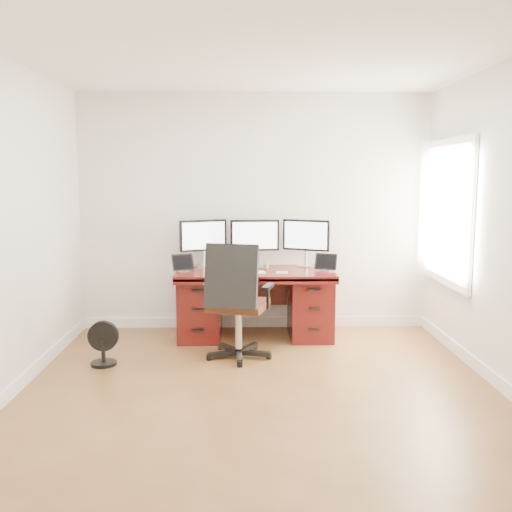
{
  "coord_description": "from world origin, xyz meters",
  "views": [
    {
      "loc": [
        -0.14,
        -4.3,
        1.77
      ],
      "look_at": [
        0.0,
        1.5,
        0.95
      ],
      "focal_mm": 40.0,
      "sensor_mm": 36.0,
      "label": 1
    }
  ],
  "objects_px": {
    "floor_fan": "(103,344)",
    "keyboard": "(252,273)",
    "desk": "(255,301)",
    "office_chair": "(237,321)",
    "monitor_center": "(255,237)"
  },
  "relations": [
    {
      "from": "desk",
      "to": "floor_fan",
      "type": "height_order",
      "value": "desk"
    },
    {
      "from": "office_chair",
      "to": "monitor_center",
      "type": "relative_size",
      "value": 2.08
    },
    {
      "from": "office_chair",
      "to": "desk",
      "type": "bearing_deg",
      "value": 91.66
    },
    {
      "from": "desk",
      "to": "monitor_center",
      "type": "distance_m",
      "value": 0.72
    },
    {
      "from": "floor_fan",
      "to": "desk",
      "type": "bearing_deg",
      "value": 32.74
    },
    {
      "from": "floor_fan",
      "to": "keyboard",
      "type": "xyz_separation_m",
      "value": [
        1.42,
        0.71,
        0.55
      ]
    },
    {
      "from": "floor_fan",
      "to": "keyboard",
      "type": "relative_size",
      "value": 1.55
    },
    {
      "from": "keyboard",
      "to": "desk",
      "type": "bearing_deg",
      "value": 65.11
    },
    {
      "from": "desk",
      "to": "office_chair",
      "type": "xyz_separation_m",
      "value": [
        -0.19,
        -0.77,
        -0.02
      ]
    },
    {
      "from": "office_chair",
      "to": "floor_fan",
      "type": "height_order",
      "value": "office_chair"
    },
    {
      "from": "desk",
      "to": "floor_fan",
      "type": "bearing_deg",
      "value": -147.45
    },
    {
      "from": "floor_fan",
      "to": "monitor_center",
      "type": "bearing_deg",
      "value": 38.93
    },
    {
      "from": "monitor_center",
      "to": "floor_fan",
      "type": "bearing_deg",
      "value": -146.12
    },
    {
      "from": "desk",
      "to": "keyboard",
      "type": "height_order",
      "value": "keyboard"
    },
    {
      "from": "floor_fan",
      "to": "monitor_center",
      "type": "distance_m",
      "value": 2.06
    }
  ]
}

